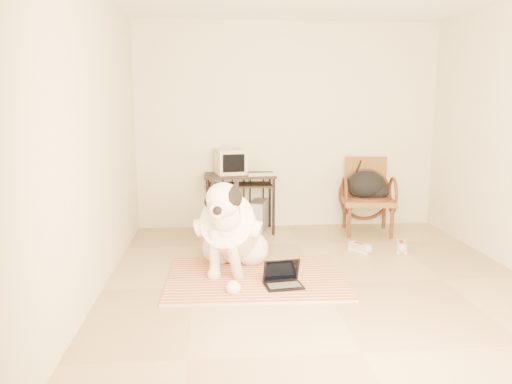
{
  "coord_description": "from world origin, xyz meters",
  "views": [
    {
      "loc": [
        -0.97,
        -4.36,
        1.66
      ],
      "look_at": [
        -0.57,
        0.46,
        0.79
      ],
      "focal_mm": 35.0,
      "sensor_mm": 36.0,
      "label": 1
    }
  ],
  "objects": [
    {
      "name": "desk_keyboard",
      "position": [
        -0.37,
        1.84,
        0.77
      ],
      "size": [
        0.39,
        0.17,
        0.02
      ],
      "primitive_type": "cube",
      "rotation": [
        0.0,
        0.0,
        0.08
      ],
      "color": "beige",
      "rests_on": "computer_desk"
    },
    {
      "name": "pc_tower",
      "position": [
        -0.4,
        2.01,
        0.2
      ],
      "size": [
        0.29,
        0.46,
        0.4
      ],
      "color": "#515153",
      "rests_on": "floor"
    },
    {
      "name": "floor",
      "position": [
        0.0,
        0.0,
        0.0
      ],
      "size": [
        4.5,
        4.5,
        0.0
      ],
      "primitive_type": "plane",
      "color": "tan",
      "rests_on": "ground"
    },
    {
      "name": "laptop",
      "position": [
        -0.37,
        -0.08,
        0.08
      ],
      "size": [
        0.37,
        0.29,
        0.24
      ],
      "color": "black",
      "rests_on": "rug"
    },
    {
      "name": "wall_left",
      "position": [
        -2.0,
        0.0,
        1.35
      ],
      "size": [
        0.0,
        4.5,
        4.5
      ],
      "primitive_type": "plane",
      "rotation": [
        1.57,
        0.0,
        1.57
      ],
      "color": "beige",
      "rests_on": "floor"
    },
    {
      "name": "backpack",
      "position": [
        0.96,
        1.74,
        0.61
      ],
      "size": [
        0.54,
        0.42,
        0.37
      ],
      "color": "black",
      "rests_on": "rattan_chair"
    },
    {
      "name": "rug",
      "position": [
        -0.6,
        0.18,
        0.01
      ],
      "size": [
        1.7,
        1.32,
        0.02
      ],
      "color": "red",
      "rests_on": "floor"
    },
    {
      "name": "computer_desk",
      "position": [
        -0.65,
        1.95,
        0.65
      ],
      "size": [
        0.91,
        0.51,
        0.76
      ],
      "color": "black",
      "rests_on": "floor"
    },
    {
      "name": "rattan_chair",
      "position": [
        0.98,
        1.82,
        0.48
      ],
      "size": [
        0.71,
        0.69,
        0.96
      ],
      "color": "brown",
      "rests_on": "floor"
    },
    {
      "name": "sneaker_left",
      "position": [
        0.65,
        0.97,
        0.04
      ],
      "size": [
        0.23,
        0.28,
        0.09
      ],
      "color": "silver",
      "rests_on": "floor"
    },
    {
      "name": "sneaker_right",
      "position": [
        1.14,
        0.97,
        0.04
      ],
      "size": [
        0.19,
        0.3,
        0.1
      ],
      "color": "silver",
      "rests_on": "floor"
    },
    {
      "name": "wall_front",
      "position": [
        0.0,
        -2.25,
        1.35
      ],
      "size": [
        4.5,
        0.0,
        4.5
      ],
      "primitive_type": "plane",
      "rotation": [
        -1.57,
        0.0,
        0.0
      ],
      "color": "beige",
      "rests_on": "floor"
    },
    {
      "name": "wall_back",
      "position": [
        0.0,
        2.25,
        1.35
      ],
      "size": [
        4.5,
        0.0,
        4.5
      ],
      "primitive_type": "plane",
      "rotation": [
        1.57,
        0.0,
        0.0
      ],
      "color": "beige",
      "rests_on": "floor"
    },
    {
      "name": "dog",
      "position": [
        -0.82,
        0.42,
        0.41
      ],
      "size": [
        0.72,
        1.44,
        1.03
      ],
      "color": "white",
      "rests_on": "rug"
    },
    {
      "name": "crt_monitor",
      "position": [
        -0.77,
        1.99,
        0.92
      ],
      "size": [
        0.42,
        0.4,
        0.32
      ],
      "color": "beige",
      "rests_on": "computer_desk"
    }
  ]
}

